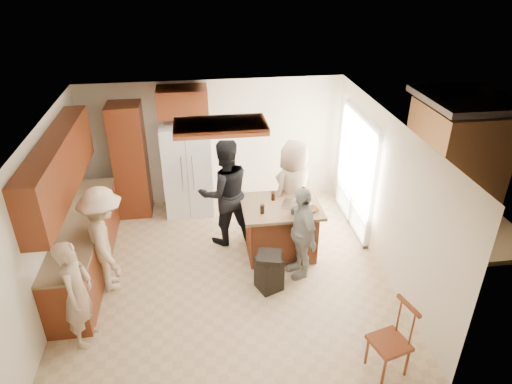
{
  "coord_description": "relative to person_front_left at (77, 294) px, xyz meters",
  "views": [
    {
      "loc": [
        -0.33,
        -5.84,
        4.67
      ],
      "look_at": [
        0.56,
        0.57,
        1.15
      ],
      "focal_mm": 32.0,
      "sensor_mm": 36.0,
      "label": 1
    }
  ],
  "objects": [
    {
      "name": "spindle_chair",
      "position": [
        3.79,
        -1.03,
        -0.32
      ],
      "size": [
        0.52,
        0.52,
        0.99
      ],
      "color": "maroon",
      "rests_on": "ground"
    },
    {
      "name": "refrigerator",
      "position": [
        1.42,
        3.23,
        0.12
      ],
      "size": [
        0.9,
        0.76,
        1.8
      ],
      "color": "white",
      "rests_on": "ground"
    },
    {
      "name": "person_side_right",
      "position": [
        3.13,
        0.99,
        -0.0
      ],
      "size": [
        0.64,
        0.98,
        1.55
      ],
      "primitive_type": "imported",
      "rotation": [
        0.0,
        0.0,
        -1.37
      ],
      "color": "#9C9C94",
      "rests_on": "ground"
    },
    {
      "name": "island_items",
      "position": [
        3.16,
        1.51,
        0.19
      ],
      "size": [
        0.95,
        0.68,
        0.15
      ],
      "color": "silver",
      "rests_on": "kitchen_island"
    },
    {
      "name": "room_shell",
      "position": [
        6.34,
        2.75,
        0.09
      ],
      "size": [
        8.0,
        5.2,
        5.0
      ],
      "color": "tan",
      "rests_on": "ground"
    },
    {
      "name": "trash_bin",
      "position": [
        2.58,
        0.68,
        -0.46
      ],
      "size": [
        0.45,
        0.45,
        0.63
      ],
      "color": "black",
      "rests_on": "ground"
    },
    {
      "name": "kitchen_island",
      "position": [
        2.92,
        1.59,
        -0.3
      ],
      "size": [
        1.28,
        1.03,
        0.93
      ],
      "color": "#A04C29",
      "rests_on": "ground"
    },
    {
      "name": "back_wall_units",
      "position": [
        0.63,
        3.31,
        0.6
      ],
      "size": [
        1.8,
        0.6,
        2.45
      ],
      "color": "maroon",
      "rests_on": "ground"
    },
    {
      "name": "person_behind_left",
      "position": [
        2.04,
        2.09,
        0.18
      ],
      "size": [
        1.04,
        0.78,
        1.92
      ],
      "primitive_type": "imported",
      "rotation": [
        0.0,
        0.0,
        3.38
      ],
      "color": "black",
      "rests_on": "ground"
    },
    {
      "name": "person_front_left",
      "position": [
        0.0,
        0.0,
        0.0
      ],
      "size": [
        0.48,
        0.61,
        1.55
      ],
      "primitive_type": "imported",
      "rotation": [
        0.0,
        0.0,
        1.46
      ],
      "color": "tan",
      "rests_on": "ground"
    },
    {
      "name": "person_behind_right",
      "position": [
        3.24,
        2.12,
        0.13
      ],
      "size": [
        1.06,
        0.96,
        1.81
      ],
      "primitive_type": "imported",
      "rotation": [
        0.0,
        0.0,
        3.71
      ],
      "color": "tan",
      "rests_on": "ground"
    },
    {
      "name": "left_cabinetry",
      "position": [
        -0.28,
        1.51,
        0.18
      ],
      "size": [
        0.64,
        3.0,
        2.3
      ],
      "color": "maroon",
      "rests_on": "ground"
    },
    {
      "name": "person_counter",
      "position": [
        0.2,
        1.07,
        0.07
      ],
      "size": [
        0.84,
        1.2,
        1.7
      ],
      "primitive_type": "imported",
      "rotation": [
        0.0,
        0.0,
        1.9
      ],
      "color": "tan",
      "rests_on": "ground"
    }
  ]
}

